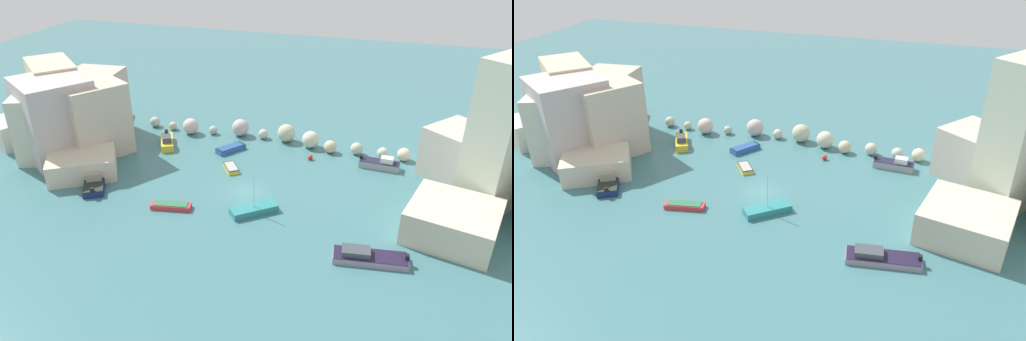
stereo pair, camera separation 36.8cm
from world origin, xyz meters
TOP-DOWN VIEW (x-y plane):
  - cove_water at (0.00, 0.00)m, footprint 160.00×160.00m
  - cliff_headland_left at (-26.78, 4.93)m, footprint 23.23×25.75m
  - rock_breakwater at (-0.92, 14.26)m, footprint 37.77×3.93m
  - channel_buoy at (5.26, 10.35)m, footprint 0.67×0.67m
  - moored_boat_0 at (-14.47, 8.55)m, footprint 3.65×4.93m
  - moored_boat_1 at (2.14, -3.99)m, footprint 5.05×4.67m
  - moored_boat_2 at (14.16, 10.66)m, footprint 5.05×1.98m
  - moored_boat_3 at (-5.55, 9.68)m, footprint 3.53×4.21m
  - moored_boat_4 at (-6.76, -5.90)m, footprint 4.55×2.08m
  - moored_boat_5 at (-17.32, -4.57)m, footprint 4.27×5.15m
  - moored_boat_6 at (14.74, -8.68)m, footprint 7.13×3.09m
  - moored_boat_7 at (-3.62, 4.57)m, footprint 2.86×3.22m

SIDE VIEW (x-z plane):
  - cove_water at x=0.00m, z-range 0.00..0.00m
  - moored_boat_7 at x=-3.62m, z-range 0.01..0.53m
  - moored_boat_4 at x=-6.76m, z-range -0.01..0.62m
  - channel_buoy at x=5.26m, z-range 0.00..0.67m
  - moored_boat_3 at x=-5.55m, z-range 0.01..0.69m
  - moored_boat_1 at x=2.14m, z-range -1.97..2.75m
  - moored_boat_6 at x=14.74m, z-range -0.16..1.09m
  - moored_boat_2 at x=14.16m, z-range -0.22..1.40m
  - moored_boat_5 at x=-17.32m, z-range -0.30..1.51m
  - moored_boat_0 at x=-14.47m, z-range -0.23..1.48m
  - rock_breakwater at x=-0.92m, z-range -0.19..2.30m
  - cliff_headland_left at x=-26.78m, z-range -0.88..9.92m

